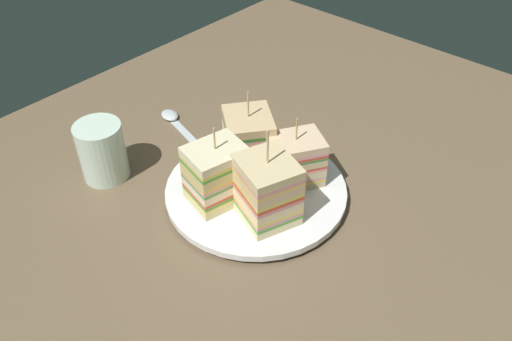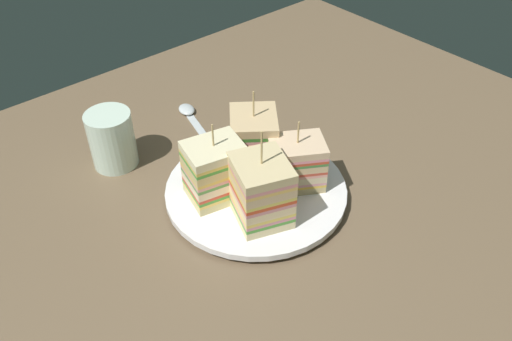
% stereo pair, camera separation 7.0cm
% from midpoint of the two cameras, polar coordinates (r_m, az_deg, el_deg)
% --- Properties ---
extents(ground_plane, '(1.14, 0.89, 0.02)m').
position_cam_midpoint_polar(ground_plane, '(0.73, -2.72, -3.47)').
color(ground_plane, brown).
extents(plate, '(0.25, 0.25, 0.02)m').
position_cam_midpoint_polar(plate, '(0.72, -2.77, -2.35)').
color(plate, white).
rests_on(plate, ground_plane).
extents(sandwich_wedge_0, '(0.09, 0.09, 0.10)m').
position_cam_midpoint_polar(sandwich_wedge_0, '(0.71, 1.39, 1.03)').
color(sandwich_wedge_0, '#D7BD83').
rests_on(sandwich_wedge_0, plate).
extents(sandwich_wedge_1, '(0.10, 0.10, 0.12)m').
position_cam_midpoint_polar(sandwich_wedge_1, '(0.73, -3.54, 3.17)').
color(sandwich_wedge_1, beige).
rests_on(sandwich_wedge_1, plate).
extents(sandwich_wedge_2, '(0.08, 0.07, 0.11)m').
position_cam_midpoint_polar(sandwich_wedge_2, '(0.68, -7.21, -0.54)').
color(sandwich_wedge_2, beige).
rests_on(sandwich_wedge_2, plate).
extents(sandwich_wedge_3, '(0.09, 0.09, 0.13)m').
position_cam_midpoint_polar(sandwich_wedge_3, '(0.65, -1.90, -2.24)').
color(sandwich_wedge_3, beige).
rests_on(sandwich_wedge_3, plate).
extents(chip_pile, '(0.06, 0.06, 0.03)m').
position_cam_midpoint_polar(chip_pile, '(0.70, -4.20, -1.77)').
color(chip_pile, '#E9D07F').
rests_on(chip_pile, plate).
extents(salad_garnish, '(0.08, 0.08, 0.01)m').
position_cam_midpoint_polar(salad_garnish, '(0.77, -0.26, 2.41)').
color(salad_garnish, '#3A8032').
rests_on(salad_garnish, plate).
extents(spoon, '(0.05, 0.14, 0.01)m').
position_cam_midpoint_polar(spoon, '(0.88, -11.11, 5.27)').
color(spoon, silver).
rests_on(spoon, ground_plane).
extents(drinking_glass, '(0.07, 0.07, 0.09)m').
position_cam_midpoint_polar(drinking_glass, '(0.78, -18.82, 1.56)').
color(drinking_glass, silver).
rests_on(drinking_glass, ground_plane).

